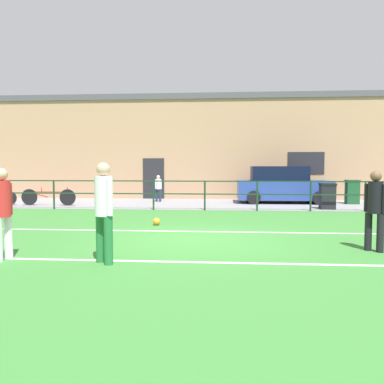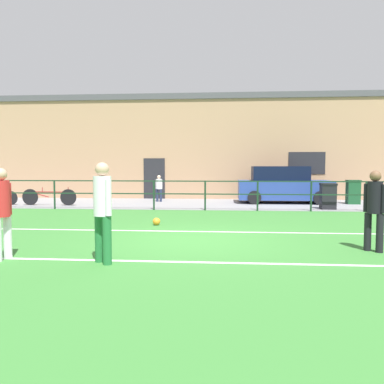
{
  "view_description": "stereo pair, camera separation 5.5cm",
  "coord_description": "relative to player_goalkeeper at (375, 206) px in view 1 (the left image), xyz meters",
  "views": [
    {
      "loc": [
        0.68,
        -9.07,
        1.73
      ],
      "look_at": [
        -0.25,
        2.83,
        0.92
      ],
      "focal_mm": 36.77,
      "sensor_mm": 36.0,
      "label": 1
    },
    {
      "loc": [
        0.73,
        -9.07,
        1.73
      ],
      "look_at": [
        -0.25,
        2.83,
        0.92
      ],
      "focal_mm": 36.77,
      "sensor_mm": 36.0,
      "label": 2
    }
  ],
  "objects": [
    {
      "name": "perimeter_fence",
      "position": [
        -3.73,
        6.99,
        -0.18
      ],
      "size": [
        36.07,
        0.07,
        1.15
      ],
      "color": "#193823",
      "rests_on": "ground"
    },
    {
      "name": "soccer_ball_match",
      "position": [
        -4.95,
        3.1,
        -0.82
      ],
      "size": [
        0.22,
        0.22,
        0.22
      ],
      "primitive_type": "sphere",
      "color": "orange",
      "rests_on": "ground"
    },
    {
      "name": "field_line_touchline",
      "position": [
        -3.73,
        2.1,
        -0.92
      ],
      "size": [
        36.0,
        0.11,
        0.0
      ],
      "primitive_type": "cube",
      "color": "white",
      "rests_on": "ground"
    },
    {
      "name": "trash_bin_1",
      "position": [
        1.06,
        7.66,
        -0.39
      ],
      "size": [
        0.59,
        0.5,
        1.02
      ],
      "color": "black",
      "rests_on": "pavement_strip"
    },
    {
      "name": "player_goalkeeper",
      "position": [
        0.0,
        0.0,
        0.0
      ],
      "size": [
        0.35,
        0.34,
        1.63
      ],
      "rotation": [
        0.0,
        0.0,
        5.51
      ],
      "color": "black",
      "rests_on": "ground"
    },
    {
      "name": "clubhouse_facade",
      "position": [
        -3.73,
        13.19,
        1.78
      ],
      "size": [
        28.0,
        2.56,
        5.39
      ],
      "color": "tan",
      "rests_on": "ground"
    },
    {
      "name": "bicycle_parked_0",
      "position": [
        -10.51,
        8.19,
        -0.54
      ],
      "size": [
        2.4,
        0.04,
        0.79
      ],
      "color": "black",
      "rests_on": "pavement_strip"
    },
    {
      "name": "pavement_strip",
      "position": [
        -3.73,
        9.49,
        -0.91
      ],
      "size": [
        48.0,
        5.0,
        0.02
      ],
      "primitive_type": "cube",
      "color": "gray",
      "rests_on": "ground"
    },
    {
      "name": "parked_car_red",
      "position": [
        -0.31,
        10.22,
        -0.12
      ],
      "size": [
        4.17,
        1.92,
        1.68
      ],
      "color": "#28428E",
      "rests_on": "pavement_strip"
    },
    {
      "name": "trash_bin_0",
      "position": [
        2.72,
        9.86,
        -0.37
      ],
      "size": [
        0.57,
        0.48,
        1.07
      ],
      "color": "#194C28",
      "rests_on": "pavement_strip"
    },
    {
      "name": "player_winger",
      "position": [
        -7.03,
        -1.28,
        0.03
      ],
      "size": [
        0.29,
        0.45,
        1.68
      ],
      "rotation": [
        0.0,
        0.0,
        4.5
      ],
      "color": "white",
      "rests_on": "ground"
    },
    {
      "name": "player_striker",
      "position": [
        -5.12,
        -1.37,
        0.09
      ],
      "size": [
        0.39,
        0.36,
        1.78
      ],
      "rotation": [
        0.0,
        0.0,
        5.56
      ],
      "color": "#237038",
      "rests_on": "ground"
    },
    {
      "name": "ground",
      "position": [
        -3.73,
        0.99,
        -0.94
      ],
      "size": [
        60.0,
        44.0,
        0.04
      ],
      "primitive_type": "cube",
      "color": "#387A33"
    },
    {
      "name": "spectator_child",
      "position": [
        -6.08,
        10.28,
        -0.19
      ],
      "size": [
        0.33,
        0.22,
        1.25
      ],
      "rotation": [
        0.0,
        0.0,
        2.83
      ],
      "color": "#232D4C",
      "rests_on": "pavement_strip"
    },
    {
      "name": "field_line_hash",
      "position": [
        -3.73,
        -1.17,
        -0.92
      ],
      "size": [
        36.0,
        0.11,
        0.0
      ],
      "primitive_type": "cube",
      "color": "white",
      "rests_on": "ground"
    }
  ]
}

